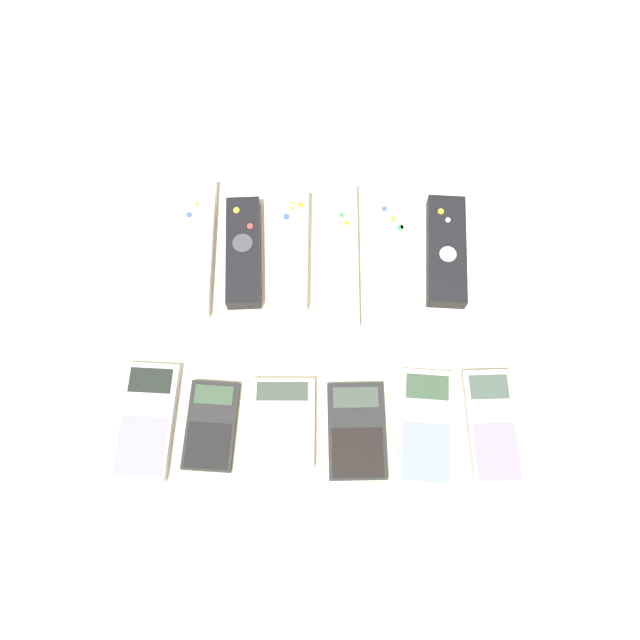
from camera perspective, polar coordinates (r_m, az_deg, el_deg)
The scene contains 13 objects.
ground_plane at distance 0.83m, azimuth -0.06°, elevation -2.64°, with size 3.00×3.00×0.00m, color beige.
remote_0 at distance 0.89m, azimuth -11.23°, elevation 6.60°, with size 0.05×0.21×0.02m.
remote_1 at distance 0.88m, azimuth -7.00°, elevation 6.19°, with size 0.06×0.16×0.03m.
remote_2 at distance 0.87m, azimuth -2.61°, elevation 6.45°, with size 0.05×0.18×0.03m.
remote_3 at distance 0.87m, azimuth 1.85°, elevation 6.02°, with size 0.05×0.22×0.03m.
remote_4 at distance 0.88m, azimuth 6.65°, elevation 5.82°, with size 0.06×0.22×0.02m.
remote_5 at distance 0.89m, azimuth 11.46°, elevation 6.22°, with size 0.06×0.16×0.03m.
calculator_0 at distance 0.83m, azimuth -15.60°, elevation -8.80°, with size 0.07×0.15×0.02m.
calculator_1 at distance 0.81m, azimuth -9.93°, elevation -9.49°, with size 0.07×0.12×0.01m.
calculator_2 at distance 0.80m, azimuth -3.51°, elevation -9.29°, with size 0.08×0.11×0.02m.
calculator_3 at distance 0.80m, azimuth 3.37°, elevation -10.05°, with size 0.08×0.13×0.01m.
calculator_4 at distance 0.81m, azimuth 9.68°, elevation -9.52°, with size 0.08×0.15×0.01m.
calculator_5 at distance 0.83m, azimuth 15.44°, elevation -9.33°, with size 0.07×0.15×0.02m.
Camera 1 is at (0.01, -0.25, 0.79)m, focal length 35.00 mm.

